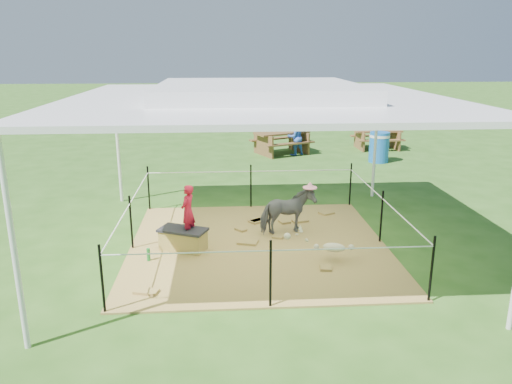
{
  "coord_description": "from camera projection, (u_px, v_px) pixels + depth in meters",
  "views": [
    {
      "loc": [
        -0.63,
        -8.42,
        3.45
      ],
      "look_at": [
        0.0,
        0.6,
        0.85
      ],
      "focal_mm": 35.0,
      "sensor_mm": 36.0,
      "label": 1
    }
  ],
  "objects": [
    {
      "name": "straw_bale",
      "position": [
        183.0,
        240.0,
        8.79
      ],
      "size": [
        0.87,
        0.66,
        0.34
      ],
      "primitive_type": "cube",
      "rotation": [
        0.0,
        0.0,
        -0.41
      ],
      "color": "olive",
      "rests_on": "hay_patch"
    },
    {
      "name": "picnic_table_near",
      "position": [
        282.0,
        143.0,
        16.94
      ],
      "size": [
        2.19,
        1.93,
        0.75
      ],
      "primitive_type": "cube",
      "rotation": [
        0.0,
        0.0,
        0.42
      ],
      "color": "brown",
      "rests_on": "ground"
    },
    {
      "name": "foal",
      "position": [
        334.0,
        246.0,
        8.3
      ],
      "size": [
        1.08,
        0.82,
        0.53
      ],
      "primitive_type": null,
      "rotation": [
        0.0,
        0.0,
        -0.33
      ],
      "color": "#C0B58C",
      "rests_on": "hay_patch"
    },
    {
      "name": "rope_fence",
      "position": [
        258.0,
        212.0,
        8.89
      ],
      "size": [
        4.54,
        4.54,
        1.0
      ],
      "color": "black",
      "rests_on": "ground"
    },
    {
      "name": "dark_cloth",
      "position": [
        183.0,
        230.0,
        8.74
      ],
      "size": [
        0.93,
        0.72,
        0.04
      ],
      "primitive_type": "cube",
      "rotation": [
        0.0,
        0.0,
        -0.41
      ],
      "color": "black",
      "rests_on": "straw_bale"
    },
    {
      "name": "trash_barrel",
      "position": [
        379.0,
        147.0,
        15.66
      ],
      "size": [
        0.68,
        0.68,
        0.95
      ],
      "primitive_type": "cylinder",
      "rotation": [
        0.0,
        0.0,
        0.12
      ],
      "color": "blue",
      "rests_on": "ground"
    },
    {
      "name": "canopy_tent",
      "position": [
        258.0,
        96.0,
        8.32
      ],
      "size": [
        6.3,
        6.3,
        2.9
      ],
      "color": "silver",
      "rests_on": "ground"
    },
    {
      "name": "pony",
      "position": [
        287.0,
        212.0,
        9.47
      ],
      "size": [
        1.14,
        0.82,
        0.88
      ],
      "primitive_type": "imported",
      "rotation": [
        0.0,
        0.0,
        1.94
      ],
      "color": "#4A4A4F",
      "rests_on": "hay_patch"
    },
    {
      "name": "distant_person",
      "position": [
        295.0,
        137.0,
        16.66
      ],
      "size": [
        0.73,
        0.66,
        1.23
      ],
      "primitive_type": "imported",
      "rotation": [
        0.0,
        0.0,
        3.54
      ],
      "color": "blue",
      "rests_on": "ground"
    },
    {
      "name": "picnic_table_far",
      "position": [
        377.0,
        139.0,
        17.77
      ],
      "size": [
        1.67,
        1.22,
        0.68
      ],
      "primitive_type": "cube",
      "rotation": [
        0.0,
        0.0,
        0.02
      ],
      "color": "brown",
      "rests_on": "ground"
    },
    {
      "name": "green_bottle",
      "position": [
        148.0,
        255.0,
        8.34
      ],
      "size": [
        0.08,
        0.08,
        0.22
      ],
      "primitive_type": "cylinder",
      "rotation": [
        0.0,
        0.0,
        -0.41
      ],
      "color": "#1B7A2C",
      "rests_on": "hay_patch"
    },
    {
      "name": "woman",
      "position": [
        188.0,
        206.0,
        8.62
      ],
      "size": [
        0.34,
        0.4,
        0.93
      ],
      "primitive_type": "imported",
      "rotation": [
        0.0,
        0.0,
        -1.98
      ],
      "color": "red",
      "rests_on": "straw_bale"
    },
    {
      "name": "hay_patch",
      "position": [
        258.0,
        245.0,
        9.06
      ],
      "size": [
        4.6,
        4.6,
        0.03
      ],
      "primitive_type": "cube",
      "color": "brown",
      "rests_on": "ground"
    },
    {
      "name": "ground",
      "position": [
        258.0,
        246.0,
        9.07
      ],
      "size": [
        90.0,
        90.0,
        0.0
      ],
      "primitive_type": "plane",
      "color": "#2D5919",
      "rests_on": "ground"
    },
    {
      "name": "pink_hat",
      "position": [
        288.0,
        186.0,
        9.33
      ],
      "size": [
        0.27,
        0.27,
        0.13
      ],
      "primitive_type": "cylinder",
      "color": "pink",
      "rests_on": "pony"
    }
  ]
}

